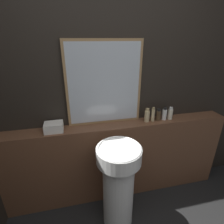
# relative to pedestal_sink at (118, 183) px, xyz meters

# --- Properties ---
(wall_back) EXTENTS (8.00, 0.06, 2.50)m
(wall_back) POSITION_rel_pedestal_sink_xyz_m (0.10, 0.50, 0.74)
(wall_back) COLOR black
(wall_back) RESTS_ON ground_plane
(vanity_counter) EXTENTS (2.47, 0.20, 0.93)m
(vanity_counter) POSITION_rel_pedestal_sink_xyz_m (0.10, 0.37, -0.04)
(vanity_counter) COLOR brown
(vanity_counter) RESTS_ON ground_plane
(pedestal_sink) EXTENTS (0.40, 0.40, 0.91)m
(pedestal_sink) POSITION_rel_pedestal_sink_xyz_m (0.00, 0.00, 0.00)
(pedestal_sink) COLOR white
(pedestal_sink) RESTS_ON ground_plane
(mirror) EXTENTS (0.76, 0.03, 0.84)m
(mirror) POSITION_rel_pedestal_sink_xyz_m (-0.04, 0.45, 0.84)
(mirror) COLOR #937047
(mirror) RESTS_ON vanity_counter
(towel_stack) EXTENTS (0.18, 0.14, 0.09)m
(towel_stack) POSITION_rel_pedestal_sink_xyz_m (-0.56, 0.37, 0.47)
(towel_stack) COLOR silver
(towel_stack) RESTS_ON vanity_counter
(shampoo_bottle) EXTENTS (0.05, 0.05, 0.15)m
(shampoo_bottle) POSITION_rel_pedestal_sink_xyz_m (0.41, 0.37, 0.49)
(shampoo_bottle) COLOR #C6B284
(shampoo_bottle) RESTS_ON vanity_counter
(conditioner_bottle) EXTENTS (0.04, 0.04, 0.16)m
(conditioner_bottle) POSITION_rel_pedestal_sink_xyz_m (0.48, 0.37, 0.50)
(conditioner_bottle) COLOR #C6B284
(conditioner_bottle) RESTS_ON vanity_counter
(lotion_bottle) EXTENTS (0.05, 0.05, 0.13)m
(lotion_bottle) POSITION_rel_pedestal_sink_xyz_m (0.54, 0.37, 0.49)
(lotion_bottle) COLOR #4C3823
(lotion_bottle) RESTS_ON vanity_counter
(body_wash_bottle) EXTENTS (0.05, 0.05, 0.15)m
(body_wash_bottle) POSITION_rel_pedestal_sink_xyz_m (0.61, 0.37, 0.49)
(body_wash_bottle) COLOR white
(body_wash_bottle) RESTS_ON vanity_counter
(hand_soap_bottle) EXTENTS (0.05, 0.05, 0.14)m
(hand_soap_bottle) POSITION_rel_pedestal_sink_xyz_m (0.69, 0.37, 0.49)
(hand_soap_bottle) COLOR beige
(hand_soap_bottle) RESTS_ON vanity_counter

